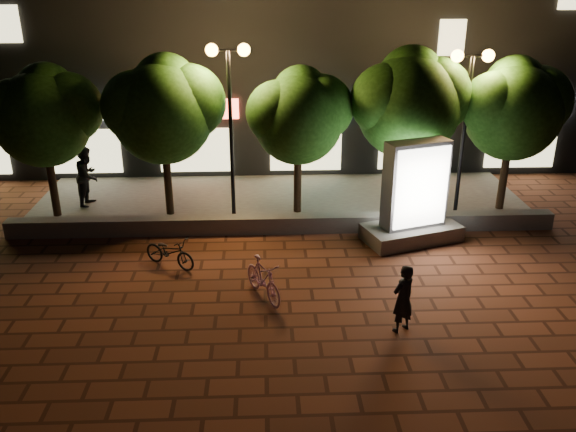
{
  "coord_description": "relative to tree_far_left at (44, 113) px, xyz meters",
  "views": [
    {
      "loc": [
        -0.55,
        -12.13,
        7.17
      ],
      "look_at": [
        0.04,
        1.5,
        1.53
      ],
      "focal_mm": 37.3,
      "sensor_mm": 36.0,
      "label": 1
    }
  ],
  "objects": [
    {
      "name": "tree_right",
      "position": [
        10.8,
        0.0,
        0.27
      ],
      "size": [
        3.72,
        3.1,
        5.07
      ],
      "color": "black",
      "rests_on": "sidewalk"
    },
    {
      "name": "tree_far_right",
      "position": [
        14.0,
        0.0,
        0.08
      ],
      "size": [
        3.48,
        2.9,
        4.76
      ],
      "color": "black",
      "rests_on": "sidewalk"
    },
    {
      "name": "tree_mid",
      "position": [
        7.5,
        -0.0,
        -0.08
      ],
      "size": [
        3.24,
        2.7,
        4.5
      ],
      "color": "black",
      "rests_on": "sidewalk"
    },
    {
      "name": "sidewalk",
      "position": [
        6.95,
        1.04,
        -3.25
      ],
      "size": [
        16.0,
        5.0,
        0.08
      ],
      "primitive_type": "cube",
      "color": "slate",
      "rests_on": "ground"
    },
    {
      "name": "pedestrian",
      "position": [
        0.75,
        0.86,
        -2.25
      ],
      "size": [
        0.85,
        1.03,
        1.93
      ],
      "primitive_type": "imported",
      "rotation": [
        0.0,
        0.0,
        1.44
      ],
      "color": "black",
      "rests_on": "sidewalk"
    },
    {
      "name": "scooter_parked",
      "position": [
        3.93,
        -3.55,
        -2.88
      ],
      "size": [
        1.61,
        1.28,
        0.82
      ],
      "primitive_type": "imported",
      "rotation": [
        0.0,
        0.0,
        1.02
      ],
      "color": "black",
      "rests_on": "ground"
    },
    {
      "name": "tree_left",
      "position": [
        3.5,
        0.0,
        0.15
      ],
      "size": [
        3.6,
        3.0,
        4.89
      ],
      "color": "black",
      "rests_on": "sidewalk"
    },
    {
      "name": "retaining_wall",
      "position": [
        6.95,
        -1.46,
        -3.04
      ],
      "size": [
        16.0,
        0.45,
        0.5
      ],
      "primitive_type": "cube",
      "color": "slate",
      "rests_on": "ground"
    },
    {
      "name": "ad_kiosk",
      "position": [
        10.58,
        -2.18,
        -2.12
      ],
      "size": [
        2.97,
        2.12,
        2.91
      ],
      "color": "slate",
      "rests_on": "ground"
    },
    {
      "name": "tree_far_left",
      "position": [
        0.0,
        0.0,
        0.0
      ],
      "size": [
        3.36,
        2.8,
        4.63
      ],
      "color": "black",
      "rests_on": "sidewalk"
    },
    {
      "name": "ground",
      "position": [
        6.95,
        -5.46,
        -3.29
      ],
      "size": [
        80.0,
        80.0,
        0.0
      ],
      "primitive_type": "plane",
      "color": "brown",
      "rests_on": "ground"
    },
    {
      "name": "rider",
      "position": [
        9.28,
        -6.78,
        -2.52
      ],
      "size": [
        0.67,
        0.62,
        1.55
      ],
      "primitive_type": "imported",
      "rotation": [
        0.0,
        0.0,
        3.71
      ],
      "color": "black",
      "rests_on": "ground"
    },
    {
      "name": "building_block",
      "position": [
        6.94,
        7.53,
        1.7
      ],
      "size": [
        28.0,
        8.12,
        11.3
      ],
      "color": "black",
      "rests_on": "ground"
    },
    {
      "name": "street_lamp_right",
      "position": [
        12.45,
        -0.26,
        0.6
      ],
      "size": [
        1.26,
        0.36,
        4.98
      ],
      "color": "black",
      "rests_on": "sidewalk"
    },
    {
      "name": "scooter_pink",
      "position": [
        6.35,
        -5.28,
        -2.8
      ],
      "size": [
        1.16,
        1.68,
        0.99
      ],
      "primitive_type": "imported",
      "rotation": [
        0.0,
        0.0,
        0.47
      ],
      "color": "#D189B2",
      "rests_on": "ground"
    },
    {
      "name": "street_lamp_left",
      "position": [
        5.45,
        -0.26,
        0.74
      ],
      "size": [
        1.26,
        0.36,
        5.18
      ],
      "color": "black",
      "rests_on": "sidewalk"
    }
  ]
}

